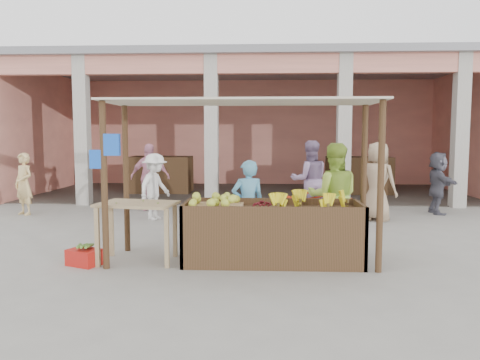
{
  "coord_description": "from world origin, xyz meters",
  "views": [
    {
      "loc": [
        0.33,
        -6.82,
        1.87
      ],
      "look_at": [
        -0.03,
        1.2,
        1.11
      ],
      "focal_mm": 35.0,
      "sensor_mm": 36.0,
      "label": 1
    }
  ],
  "objects_px": {
    "red_crate": "(84,257)",
    "motorcycle": "(316,202)",
    "fruit_stall": "(272,236)",
    "vendor_green": "(333,194)",
    "vendor_blue": "(248,202)",
    "side_table": "(137,212)"
  },
  "relations": [
    {
      "from": "red_crate",
      "to": "vendor_blue",
      "type": "distance_m",
      "value": 2.65
    },
    {
      "from": "red_crate",
      "to": "motorcycle",
      "type": "xyz_separation_m",
      "value": [
        3.68,
        2.98,
        0.41
      ]
    },
    {
      "from": "vendor_blue",
      "to": "red_crate",
      "type": "bearing_deg",
      "value": 10.63
    },
    {
      "from": "red_crate",
      "to": "motorcycle",
      "type": "height_order",
      "value": "motorcycle"
    },
    {
      "from": "vendor_blue",
      "to": "motorcycle",
      "type": "xyz_separation_m",
      "value": [
        1.34,
        1.96,
        -0.27
      ]
    },
    {
      "from": "red_crate",
      "to": "side_table",
      "type": "bearing_deg",
      "value": 41.47
    },
    {
      "from": "red_crate",
      "to": "motorcycle",
      "type": "distance_m",
      "value": 4.76
    },
    {
      "from": "vendor_green",
      "to": "motorcycle",
      "type": "xyz_separation_m",
      "value": [
        -0.06,
        1.83,
        -0.4
      ]
    },
    {
      "from": "fruit_stall",
      "to": "side_table",
      "type": "bearing_deg",
      "value": -178.41
    },
    {
      "from": "fruit_stall",
      "to": "red_crate",
      "type": "distance_m",
      "value": 2.76
    },
    {
      "from": "red_crate",
      "to": "vendor_blue",
      "type": "height_order",
      "value": "vendor_blue"
    },
    {
      "from": "red_crate",
      "to": "vendor_blue",
      "type": "relative_size",
      "value": 0.28
    },
    {
      "from": "fruit_stall",
      "to": "vendor_blue",
      "type": "height_order",
      "value": "vendor_blue"
    },
    {
      "from": "fruit_stall",
      "to": "red_crate",
      "type": "bearing_deg",
      "value": -174.04
    },
    {
      "from": "motorcycle",
      "to": "side_table",
      "type": "bearing_deg",
      "value": 145.88
    },
    {
      "from": "fruit_stall",
      "to": "side_table",
      "type": "relative_size",
      "value": 2.15
    },
    {
      "from": "fruit_stall",
      "to": "vendor_green",
      "type": "height_order",
      "value": "vendor_green"
    },
    {
      "from": "vendor_blue",
      "to": "fruit_stall",
      "type": "bearing_deg",
      "value": 104.39
    },
    {
      "from": "fruit_stall",
      "to": "red_crate",
      "type": "relative_size",
      "value": 5.78
    },
    {
      "from": "side_table",
      "to": "red_crate",
      "type": "height_order",
      "value": "side_table"
    },
    {
      "from": "motorcycle",
      "to": "vendor_green",
      "type": "bearing_deg",
      "value": -165.06
    },
    {
      "from": "vendor_blue",
      "to": "vendor_green",
      "type": "relative_size",
      "value": 0.85
    }
  ]
}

